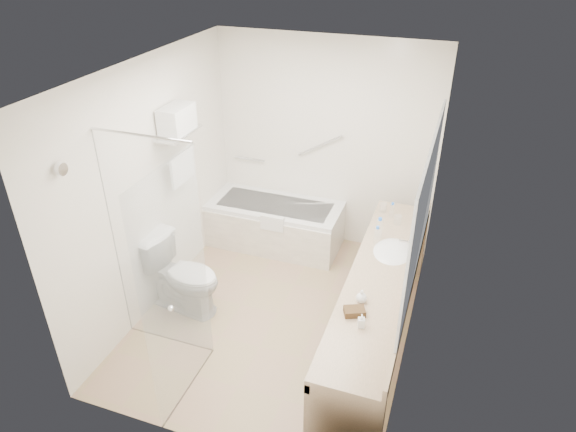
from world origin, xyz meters
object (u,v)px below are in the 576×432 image
(bathtub, at_px, (275,224))
(water_bottle_left, at_px, (377,236))
(amenity_basket, at_px, (354,311))
(vanity_counter, at_px, (380,294))
(toilet, at_px, (183,275))

(bathtub, height_order, water_bottle_left, water_bottle_left)
(bathtub, bearing_deg, amenity_basket, -54.33)
(vanity_counter, bearing_deg, water_bottle_left, 106.48)
(vanity_counter, bearing_deg, amenity_basket, -100.69)
(vanity_counter, bearing_deg, toilet, -178.22)
(bathtub, relative_size, vanity_counter, 0.59)
(bathtub, distance_m, vanity_counter, 2.09)
(water_bottle_left, bearing_deg, bathtub, 146.65)
(bathtub, bearing_deg, vanity_counter, -42.35)
(bathtub, relative_size, amenity_basket, 9.83)
(amenity_basket, xyz_separation_m, water_bottle_left, (-0.03, 1.06, 0.06))
(vanity_counter, height_order, water_bottle_left, water_bottle_left)
(bathtub, distance_m, amenity_basket, 2.50)
(amenity_basket, bearing_deg, toilet, 164.43)
(vanity_counter, bearing_deg, bathtub, 137.65)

